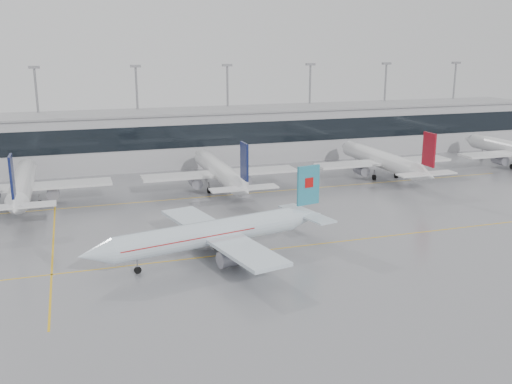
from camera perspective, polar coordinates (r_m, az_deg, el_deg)
name	(u,v)px	position (r m, az deg, el deg)	size (l,w,h in m)	color
ground	(283,248)	(78.45, 2.75, -5.62)	(320.00, 320.00, 0.00)	gray
taxi_line_main	(283,248)	(78.45, 2.75, -5.61)	(120.00, 0.25, 0.01)	gold
taxi_line_north	(226,195)	(105.74, -3.04, -0.32)	(120.00, 0.25, 0.01)	gold
taxi_line_cross	(54,236)	(88.05, -19.59, -4.20)	(0.25, 60.00, 0.01)	gold
terminal	(190,138)	(135.06, -6.66, 5.43)	(180.00, 15.00, 12.00)	#A4A4A8
terminal_glass	(196,136)	(127.53, -5.99, 5.60)	(180.00, 0.20, 5.00)	black
terminal_roof	(189,111)	(134.25, -6.73, 8.05)	(182.00, 16.00, 0.40)	gray
light_masts	(184,104)	(139.98, -7.25, 8.76)	(156.40, 1.00, 22.60)	gray
air_canada_jet	(217,233)	(74.10, -3.93, -4.09)	(34.53, 27.58, 10.73)	silver
parked_jet_b	(22,185)	(105.39, -22.32, 0.63)	(29.64, 36.96, 11.72)	silver
parked_jet_c	(220,172)	(108.34, -3.58, 2.05)	(29.64, 36.96, 11.72)	silver
parked_jet_d	(383,160)	(121.73, 12.59, 3.10)	(29.64, 36.96, 11.72)	silver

